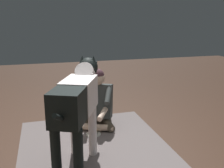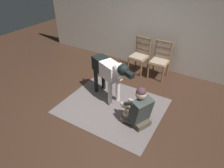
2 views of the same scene
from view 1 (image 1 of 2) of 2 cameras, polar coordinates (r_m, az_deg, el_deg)
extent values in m
plane|color=#3C261A|center=(3.26, 1.33, -14.10)|extent=(12.94, 12.94, 0.00)
cube|color=#675D5C|center=(3.23, -3.70, -14.42)|extent=(2.19, 1.83, 0.01)
cube|color=#4E4537|center=(3.95, -2.86, -7.82)|extent=(0.36, 0.41, 0.12)
cylinder|color=#4E4537|center=(3.78, -1.01, -8.81)|extent=(0.40, 0.12, 0.11)
cylinder|color=beige|center=(3.66, -2.50, -9.75)|extent=(0.21, 0.37, 0.09)
cylinder|color=#4E4537|center=(3.84, -5.63, -8.50)|extent=(0.35, 0.37, 0.11)
cylinder|color=beige|center=(3.69, -5.13, -9.56)|extent=(0.25, 0.36, 0.09)
cube|color=#363C3A|center=(3.80, -3.05, -3.76)|extent=(0.44, 0.49, 0.53)
cylinder|color=#363C3A|center=(3.59, -0.81, -2.46)|extent=(0.30, 0.19, 0.24)
cylinder|color=beige|center=(3.48, -2.15, -6.75)|extent=(0.27, 0.21, 0.12)
cylinder|color=#363C3A|center=(3.66, -6.24, -2.21)|extent=(0.30, 0.19, 0.24)
cylinder|color=beige|center=(3.53, -6.17, -6.50)|extent=(0.28, 0.14, 0.12)
sphere|color=beige|center=(3.67, -3.25, 1.38)|extent=(0.21, 0.21, 0.21)
sphere|color=#4A2D34|center=(3.66, -3.26, 1.94)|extent=(0.19, 0.19, 0.19)
cylinder|color=white|center=(3.05, -8.41, -10.13)|extent=(0.10, 0.10, 0.60)
cylinder|color=white|center=(3.00, -4.39, -10.46)|extent=(0.10, 0.10, 0.60)
cylinder|color=black|center=(2.55, -12.43, -15.65)|extent=(0.10, 0.10, 0.60)
cylinder|color=black|center=(2.48, -7.56, -16.25)|extent=(0.10, 0.10, 0.60)
cube|color=white|center=(2.74, -7.37, -2.39)|extent=(0.56, 0.48, 0.35)
cube|color=black|center=(2.41, -9.70, -4.90)|extent=(0.50, 0.44, 0.33)
cylinder|color=white|center=(3.01, -5.78, 1.88)|extent=(0.40, 0.34, 0.34)
sphere|color=black|center=(3.09, -5.34, 3.82)|extent=(0.23, 0.23, 0.23)
cube|color=black|center=(3.28, -4.53, 4.15)|extent=(0.20, 0.17, 0.09)
cone|color=black|center=(3.09, -6.69, 5.39)|extent=(0.11, 0.11, 0.10)
cone|color=black|center=(3.05, -4.16, 5.35)|extent=(0.11, 0.11, 0.10)
cylinder|color=black|center=(2.23, -11.42, -7.61)|extent=(0.30, 0.16, 0.20)
cylinder|color=silver|center=(3.59, -4.20, -11.19)|extent=(0.20, 0.20, 0.01)
cylinder|color=tan|center=(3.57, -3.86, -10.78)|extent=(0.16, 0.11, 0.05)
cylinder|color=tan|center=(3.58, -4.55, -10.72)|extent=(0.16, 0.11, 0.05)
cylinder|color=#A24F2D|center=(3.58, -4.21, -10.65)|extent=(0.16, 0.10, 0.04)
camera|label=2|loc=(5.89, 24.41, 26.05)|focal=31.51mm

